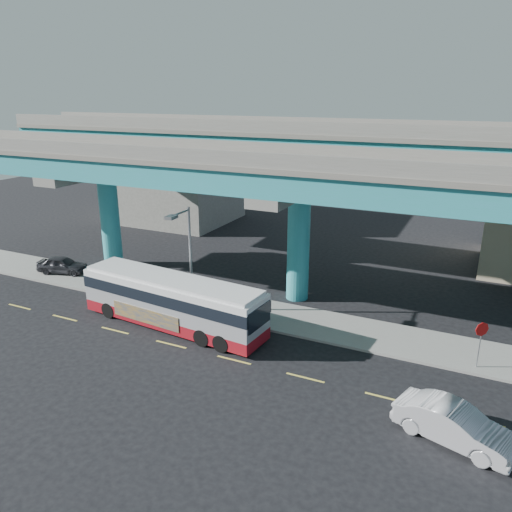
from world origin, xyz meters
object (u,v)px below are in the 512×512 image
at_px(transit_bus, 172,300).
at_px(street_lamp, 185,246).
at_px(parked_car, 62,265).
at_px(stop_sign, 481,335).
at_px(sedan, 454,425).

xyz_separation_m(transit_bus, street_lamp, (-0.05, 1.73, 2.89)).
xyz_separation_m(transit_bus, parked_car, (-12.81, 3.76, -0.91)).
bearing_deg(street_lamp, stop_sign, 2.40).
relative_size(parked_car, stop_sign, 1.62).
distance_m(parked_car, street_lamp, 13.46).
distance_m(parked_car, stop_sign, 29.69).
relative_size(parked_car, street_lamp, 0.60).
relative_size(sedan, parked_car, 1.24).
xyz_separation_m(sedan, parked_car, (-29.04, 7.68, 0.01)).
bearing_deg(transit_bus, parked_car, 168.90).
xyz_separation_m(sedan, street_lamp, (-16.29, 5.64, 3.81)).
bearing_deg(parked_car, stop_sign, -108.68).
xyz_separation_m(street_lamp, stop_sign, (16.89, 0.71, -2.64)).
distance_m(transit_bus, stop_sign, 17.01).
bearing_deg(parked_car, transit_bus, -122.48).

